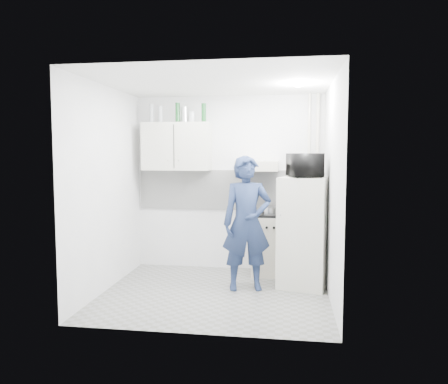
# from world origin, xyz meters

# --- Properties ---
(floor) EXTENTS (2.80, 2.80, 0.00)m
(floor) POSITION_xyz_m (0.00, 0.00, 0.00)
(floor) COLOR gray
(floor) RESTS_ON ground
(ceiling) EXTENTS (2.80, 2.80, 0.00)m
(ceiling) POSITION_xyz_m (0.00, 0.00, 2.60)
(ceiling) COLOR white
(ceiling) RESTS_ON wall_back
(wall_back) EXTENTS (2.80, 0.00, 2.80)m
(wall_back) POSITION_xyz_m (0.00, 1.25, 1.30)
(wall_back) COLOR white
(wall_back) RESTS_ON floor
(wall_left) EXTENTS (0.00, 2.60, 2.60)m
(wall_left) POSITION_xyz_m (-1.40, 0.00, 1.30)
(wall_left) COLOR white
(wall_left) RESTS_ON floor
(wall_right) EXTENTS (0.00, 2.60, 2.60)m
(wall_right) POSITION_xyz_m (1.40, 0.00, 1.30)
(wall_right) COLOR white
(wall_right) RESTS_ON floor
(person) EXTENTS (0.70, 0.54, 1.72)m
(person) POSITION_xyz_m (0.37, 0.24, 0.86)
(person) COLOR #1D2B4D
(person) RESTS_ON floor
(stove) EXTENTS (0.53, 0.53, 0.85)m
(stove) POSITION_xyz_m (0.65, 1.00, 0.43)
(stove) COLOR beige
(stove) RESTS_ON floor
(fridge) EXTENTS (0.72, 0.72, 1.44)m
(fridge) POSITION_xyz_m (1.10, 0.47, 0.72)
(fridge) COLOR silver
(fridge) RESTS_ON floor
(stove_top) EXTENTS (0.51, 0.51, 0.03)m
(stove_top) POSITION_xyz_m (0.65, 1.00, 0.87)
(stove_top) COLOR black
(stove_top) RESTS_ON stove
(saucepan) EXTENTS (0.18, 0.18, 0.10)m
(saucepan) POSITION_xyz_m (0.64, 0.96, 0.94)
(saucepan) COLOR silver
(saucepan) RESTS_ON stove_top
(microwave) EXTENTS (0.63, 0.49, 0.31)m
(microwave) POSITION_xyz_m (1.10, 0.47, 1.60)
(microwave) COLOR black
(microwave) RESTS_ON fridge
(bottle_a) EXTENTS (0.07, 0.07, 0.28)m
(bottle_a) POSITION_xyz_m (-1.13, 1.07, 2.34)
(bottle_a) COLOR #B2B7BC
(bottle_a) RESTS_ON upper_cabinet
(bottle_b) EXTENTS (0.06, 0.06, 0.25)m
(bottle_b) POSITION_xyz_m (-1.00, 1.07, 2.32)
(bottle_b) COLOR #B2B7BC
(bottle_b) RESTS_ON upper_cabinet
(bottle_d) EXTENTS (0.07, 0.07, 0.29)m
(bottle_d) POSITION_xyz_m (-0.73, 1.07, 2.35)
(bottle_d) COLOR #144C1E
(bottle_d) RESTS_ON upper_cabinet
(canister_a) EXTENTS (0.09, 0.09, 0.23)m
(canister_a) POSITION_xyz_m (-0.63, 1.07, 2.31)
(canister_a) COLOR silver
(canister_a) RESTS_ON upper_cabinet
(canister_b) EXTENTS (0.08, 0.08, 0.16)m
(canister_b) POSITION_xyz_m (-0.52, 1.07, 2.28)
(canister_b) COLOR #B2B7BC
(canister_b) RESTS_ON upper_cabinet
(bottle_e) EXTENTS (0.07, 0.07, 0.28)m
(bottle_e) POSITION_xyz_m (-0.34, 1.07, 2.34)
(bottle_e) COLOR #144C1E
(bottle_e) RESTS_ON upper_cabinet
(upper_cabinet) EXTENTS (1.00, 0.35, 0.70)m
(upper_cabinet) POSITION_xyz_m (-0.75, 1.07, 1.85)
(upper_cabinet) COLOR silver
(upper_cabinet) RESTS_ON wall_back
(range_hood) EXTENTS (0.60, 0.50, 0.14)m
(range_hood) POSITION_xyz_m (0.45, 1.00, 1.57)
(range_hood) COLOR beige
(range_hood) RESTS_ON wall_back
(backsplash) EXTENTS (2.74, 0.03, 0.60)m
(backsplash) POSITION_xyz_m (0.00, 1.24, 1.20)
(backsplash) COLOR white
(backsplash) RESTS_ON wall_back
(pipe_a) EXTENTS (0.05, 0.05, 2.60)m
(pipe_a) POSITION_xyz_m (1.30, 1.17, 1.30)
(pipe_a) COLOR beige
(pipe_a) RESTS_ON floor
(pipe_b) EXTENTS (0.04, 0.04, 2.60)m
(pipe_b) POSITION_xyz_m (1.18, 1.17, 1.30)
(pipe_b) COLOR beige
(pipe_b) RESTS_ON floor
(ceiling_spot_fixture) EXTENTS (0.10, 0.10, 0.02)m
(ceiling_spot_fixture) POSITION_xyz_m (1.00, 0.20, 2.57)
(ceiling_spot_fixture) COLOR white
(ceiling_spot_fixture) RESTS_ON ceiling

